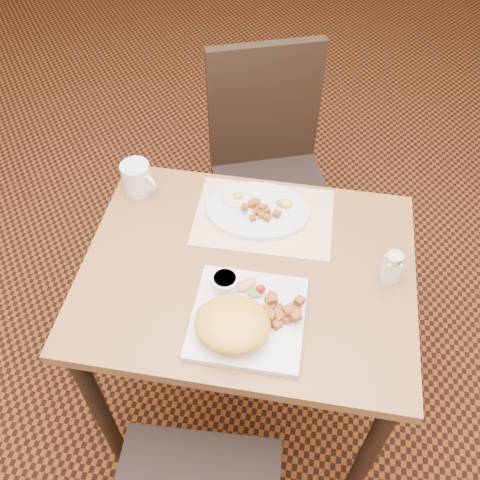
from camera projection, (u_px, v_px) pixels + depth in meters
name	position (u px, v px, depth m)	size (l,w,h in m)	color
ground	(246.00, 388.00, 2.02)	(8.00, 8.00, 0.00)	black
table	(247.00, 291.00, 1.53)	(0.90, 0.70, 0.75)	#925A2D
chair_far	(269.00, 163.00, 2.04)	(0.54, 0.55, 0.97)	black
placemat	(264.00, 217.00, 1.57)	(0.40, 0.28, 0.00)	white
plate_square	(248.00, 318.00, 1.34)	(0.28, 0.28, 0.02)	silver
plate_oval	(257.00, 210.00, 1.57)	(0.30, 0.23, 0.02)	silver
hollandaise_mound	(232.00, 324.00, 1.28)	(0.19, 0.17, 0.07)	gold
ramekin	(225.00, 282.00, 1.37)	(0.07, 0.07, 0.04)	silver
garnish_sq	(251.00, 287.00, 1.38)	(0.08, 0.07, 0.03)	#387223
fried_egg	(237.00, 195.00, 1.60)	(0.10, 0.10, 0.02)	white
garnish_ov	(285.00, 203.00, 1.57)	(0.05, 0.04, 0.02)	#387223
salt_shaker	(392.00, 267.00, 1.39)	(0.05, 0.05, 0.10)	white
coffee_mug	(137.00, 178.00, 1.61)	(0.11, 0.09, 0.10)	silver
home_fries_sq	(280.00, 311.00, 1.32)	(0.11, 0.11, 0.04)	#A8531B
home_fries_ov	(260.00, 210.00, 1.55)	(0.12, 0.08, 0.03)	#A8531B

